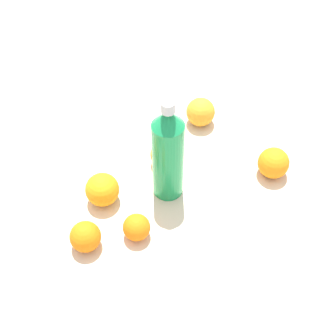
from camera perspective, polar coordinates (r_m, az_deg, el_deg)
The scene contains 8 objects.
ground_plane at distance 1.13m, azimuth -1.66°, elevation -1.71°, with size 2.40×2.40×0.00m, color beige.
water_bottle at distance 1.01m, azimuth 0.00°, elevation 1.80°, with size 0.07×0.07×0.28m.
orange_0 at distance 1.24m, azimuth 4.02°, elevation 6.87°, with size 0.08×0.08×0.08m, color orange.
orange_1 at distance 1.07m, azimuth -8.06°, elevation -2.64°, with size 0.08×0.08×0.08m, color orange.
orange_2 at distance 1.02m, azimuth -3.88°, elevation -7.28°, with size 0.06×0.06×0.06m, color orange.
orange_3 at distance 1.14m, azimuth 12.81°, elevation 0.61°, with size 0.08×0.08×0.08m, color orange.
orange_4 at distance 1.14m, azimuth -0.60°, elevation 1.69°, with size 0.07×0.07×0.07m, color orange.
orange_5 at distance 1.01m, azimuth -10.10°, elevation -8.30°, with size 0.07×0.07×0.07m, color orange.
Camera 1 is at (0.64, 0.28, 0.89)m, focal length 49.67 mm.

